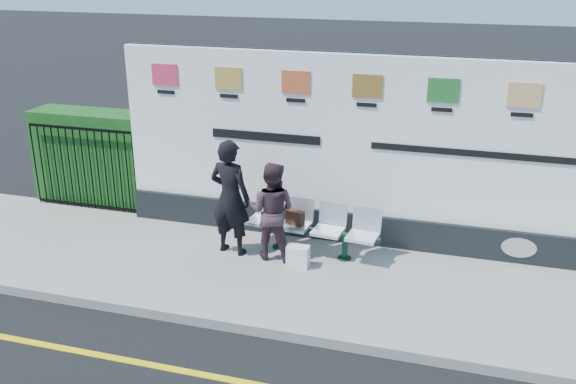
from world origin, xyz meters
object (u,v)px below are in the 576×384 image
(billboard, at_px, (365,165))
(woman_right, at_px, (272,211))
(bench, at_px, (311,240))
(woman_left, at_px, (230,197))

(billboard, distance_m, woman_right, 1.64)
(billboard, relative_size, woman_right, 5.25)
(woman_right, bearing_deg, bench, -151.52)
(billboard, bearing_deg, bench, -135.12)
(woman_left, distance_m, woman_right, 0.68)
(bench, xyz_separation_m, woman_right, (-0.55, -0.29, 0.54))
(woman_left, height_order, woman_right, woman_left)
(woman_right, bearing_deg, woman_left, 1.16)
(bench, xyz_separation_m, woman_left, (-1.21, -0.30, 0.69))
(woman_left, bearing_deg, billboard, -142.60)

